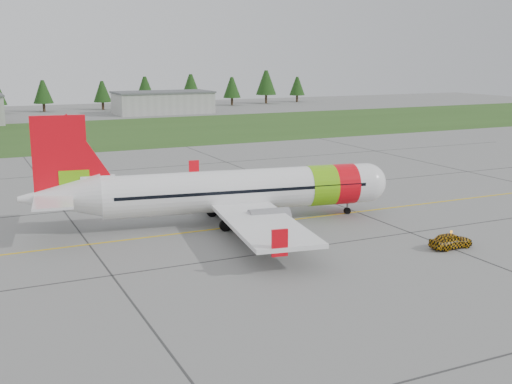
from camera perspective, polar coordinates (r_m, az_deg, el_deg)
ground at (r=49.72m, az=4.49°, el=-4.96°), size 320.00×320.00×0.00m
aircraft at (r=56.35m, az=-2.07°, el=0.09°), size 32.42×30.19×9.86m
follow_me_car at (r=51.22m, az=17.00°, el=-2.91°), size 1.22×1.43×3.52m
grass_strip at (r=126.32m, az=-14.29°, el=5.08°), size 320.00×50.00×0.03m
taxi_guideline at (r=56.52m, az=0.47°, el=-2.81°), size 120.00×0.25×0.02m
hangar_east at (r=166.93m, az=-8.26°, el=7.83°), size 24.00×12.00×5.20m
treeline at (r=181.04m, az=-17.86°, el=8.46°), size 160.00×8.00×10.00m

